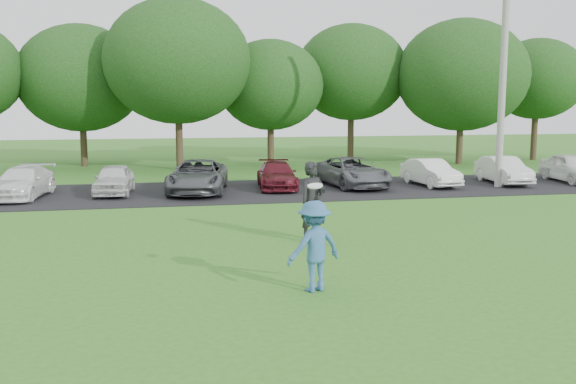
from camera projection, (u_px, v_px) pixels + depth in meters
name	position (u px, v px, depth m)	size (l,w,h in m)	color
ground	(324.00, 283.00, 12.45)	(100.00, 100.00, 0.00)	#356D1F
parking_lot	(240.00, 191.00, 25.05)	(32.00, 6.50, 0.03)	black
utility_pole	(504.00, 58.00, 25.46)	(0.28, 0.28, 10.43)	#9A9995
frisbee_player	(314.00, 246.00, 11.83)	(1.24, 0.96, 2.06)	#356495
camera_bystander	(313.00, 202.00, 16.06)	(0.87, 0.74, 2.01)	black
parked_cars	(225.00, 176.00, 24.86)	(30.42, 5.09, 1.24)	#525559
tree_row	(244.00, 74.00, 34.13)	(42.39, 9.85, 8.64)	#38281C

